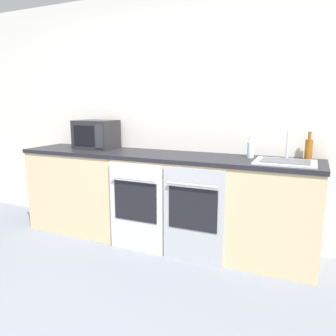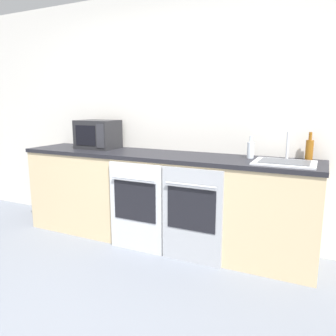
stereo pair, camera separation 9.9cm
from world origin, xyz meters
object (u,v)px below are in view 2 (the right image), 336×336
Objects in this scene: microwave at (98,134)px; bottle_amber at (309,149)px; sink at (285,162)px; bottle_clear at (250,150)px; oven_left at (136,207)px; oven_right at (192,216)px.

bottle_amber is (2.21, 0.14, -0.06)m from microwave.
sink is (-0.17, -0.27, -0.08)m from bottle_amber.
microwave is 1.72m from bottle_clear.
oven_left is 1.00× the size of oven_right.
oven_left is at bearing -28.60° from microwave.
bottle_amber is at bearing 57.22° from sink.
oven_right is 1.75× the size of sink.
oven_left is at bearing -156.82° from bottle_clear.
microwave is at bearing -178.90° from bottle_clear.
oven_left is 1.05m from microwave.
bottle_amber is (0.50, 0.11, 0.02)m from bottle_clear.
microwave is at bearing 163.26° from oven_right.
sink is (0.32, -0.16, -0.07)m from bottle_clear.
oven_left is at bearing -168.74° from sink.
oven_left is 1.99× the size of microwave.
bottle_amber is (0.91, 0.53, 0.59)m from oven_right.
bottle_clear is 0.37m from sink.
oven_right is 0.93m from sink.
oven_left is 1.75× the size of sink.
bottle_clear is (1.00, 0.43, 0.57)m from oven_left.
bottle_amber is at bearing 30.44° from oven_right.
bottle_clear is 0.41× the size of sink.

